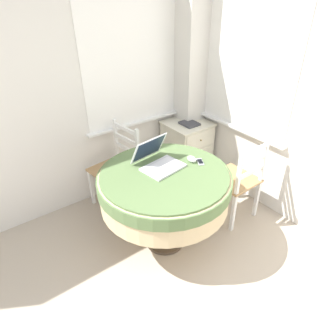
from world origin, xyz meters
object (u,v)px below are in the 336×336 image
at_px(dining_chair_near_right_window, 237,180).
at_px(book_on_cabinet, 189,124).
at_px(round_dining_table, 165,187).
at_px(laptop, 158,161).
at_px(dining_chair_near_back_window, 117,168).
at_px(computer_mouse, 192,159).
at_px(corner_cabinet, 187,149).
at_px(cell_phone, 200,162).

bearing_deg(dining_chair_near_right_window, book_on_cabinet, 81.83).
distance_m(round_dining_table, book_on_cabinet, 1.20).
distance_m(laptop, dining_chair_near_right_window, 0.90).
bearing_deg(dining_chair_near_back_window, computer_mouse, -68.04).
xyz_separation_m(laptop, dining_chair_near_right_window, (0.77, -0.25, -0.39)).
height_order(computer_mouse, corner_cabinet, computer_mouse).
relative_size(round_dining_table, cell_phone, 9.27).
relative_size(laptop, cell_phone, 3.27).
distance_m(dining_chair_near_back_window, dining_chair_near_right_window, 1.24).
bearing_deg(cell_phone, laptop, 151.36).
height_order(cell_phone, dining_chair_near_right_window, dining_chair_near_right_window).
distance_m(cell_phone, corner_cabinet, 1.13).
bearing_deg(round_dining_table, dining_chair_near_back_window, 91.78).
distance_m(dining_chair_near_right_window, book_on_cabinet, 0.93).
distance_m(laptop, computer_mouse, 0.30).
xyz_separation_m(laptop, corner_cabinet, (0.92, 0.68, -0.48)).
bearing_deg(laptop, corner_cabinet, 36.69).
height_order(round_dining_table, cell_phone, cell_phone).
relative_size(computer_mouse, corner_cabinet, 0.14).
bearing_deg(computer_mouse, dining_chair_near_right_window, -14.36).
xyz_separation_m(dining_chair_near_back_window, book_on_cabinet, (0.95, -0.05, 0.27)).
xyz_separation_m(cell_phone, dining_chair_near_right_window, (0.45, -0.07, -0.34)).
height_order(cell_phone, dining_chair_near_back_window, dining_chair_near_back_window).
distance_m(round_dining_table, cell_phone, 0.38).
bearing_deg(corner_cabinet, round_dining_table, -139.39).
bearing_deg(round_dining_table, laptop, 78.76).
height_order(computer_mouse, cell_phone, computer_mouse).
xyz_separation_m(computer_mouse, dining_chair_near_right_window, (0.50, -0.13, -0.36)).
bearing_deg(round_dining_table, dining_chair_near_right_window, -8.88).
distance_m(dining_chair_near_back_window, book_on_cabinet, 0.99).
bearing_deg(laptop, round_dining_table, -101.24).
relative_size(laptop, book_on_cabinet, 1.93).
bearing_deg(computer_mouse, corner_cabinet, 51.35).
relative_size(dining_chair_near_back_window, corner_cabinet, 1.28).
xyz_separation_m(laptop, computer_mouse, (0.27, -0.12, -0.03)).
relative_size(computer_mouse, dining_chair_near_back_window, 0.11).
xyz_separation_m(corner_cabinet, book_on_cabinet, (-0.01, -0.05, 0.36)).
bearing_deg(dining_chair_near_back_window, round_dining_table, -88.22).
relative_size(cell_phone, corner_cabinet, 0.17).
height_order(dining_chair_near_right_window, corner_cabinet, dining_chair_near_right_window).
xyz_separation_m(round_dining_table, corner_cabinet, (0.94, 0.81, -0.29)).
xyz_separation_m(computer_mouse, corner_cabinet, (0.64, 0.80, -0.45)).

